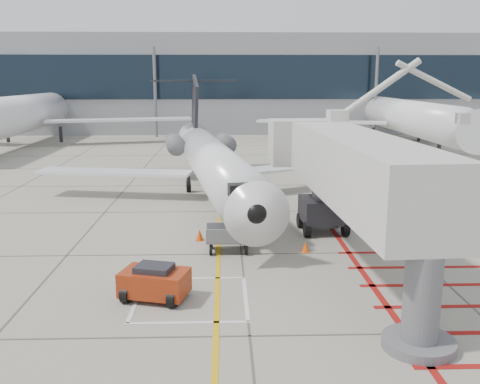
{
  "coord_description": "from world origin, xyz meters",
  "views": [
    {
      "loc": [
        -0.77,
        -19.46,
        7.97
      ],
      "look_at": [
        0.0,
        6.0,
        2.5
      ],
      "focal_mm": 40.0,
      "sensor_mm": 36.0,
      "label": 1
    }
  ],
  "objects": [
    {
      "name": "ground_plane",
      "position": [
        0.0,
        0.0,
        0.0
      ],
      "size": [
        260.0,
        260.0,
        0.0
      ],
      "primitive_type": "plane",
      "color": "#9B9685",
      "rests_on": "ground"
    },
    {
      "name": "regional_jet",
      "position": [
        -1.06,
        12.79,
        4.0
      ],
      "size": [
        28.51,
        33.8,
        8.0
      ],
      "primitive_type": null,
      "rotation": [
        0.0,
        0.0,
        0.15
      ],
      "color": "white",
      "rests_on": "ground_plane"
    },
    {
      "name": "jet_bridge",
      "position": [
        4.7,
        1.57,
        3.79
      ],
      "size": [
        9.95,
        19.37,
        7.57
      ],
      "primitive_type": null,
      "rotation": [
        0.0,
        0.0,
        0.05
      ],
      "color": "silver",
      "rests_on": "ground_plane"
    },
    {
      "name": "pushback_tug",
      "position": [
        -3.33,
        -0.99,
        0.69
      ],
      "size": [
        2.68,
        2.05,
        1.38
      ],
      "primitive_type": null,
      "rotation": [
        0.0,
        0.0,
        -0.26
      ],
      "color": "#972A0E",
      "rests_on": "ground_plane"
    },
    {
      "name": "baggage_cart",
      "position": [
        -0.59,
        4.4,
        0.65
      ],
      "size": [
        2.05,
        1.3,
        1.3
      ],
      "primitive_type": null,
      "rotation": [
        0.0,
        0.0,
        -0.0
      ],
      "color": "slate",
      "rests_on": "ground_plane"
    },
    {
      "name": "ground_power_unit",
      "position": [
        10.57,
        5.41,
        1.07
      ],
      "size": [
        3.07,
        2.38,
        2.14
      ],
      "primitive_type": null,
      "rotation": [
        0.0,
        0.0,
        -0.33
      ],
      "color": "silver",
      "rests_on": "ground_plane"
    },
    {
      "name": "cone_nose",
      "position": [
        -2.02,
        6.19,
        0.29
      ],
      "size": [
        0.41,
        0.41,
        0.57
      ],
      "primitive_type": "cone",
      "color": "#DD4A0B",
      "rests_on": "ground_plane"
    },
    {
      "name": "cone_side",
      "position": [
        3.0,
        4.2,
        0.26
      ],
      "size": [
        0.38,
        0.38,
        0.52
      ],
      "primitive_type": "cone",
      "color": "#FF570D",
      "rests_on": "ground_plane"
    },
    {
      "name": "terminal_building",
      "position": [
        10.0,
        70.0,
        7.0
      ],
      "size": [
        180.0,
        28.0,
        14.0
      ],
      "primitive_type": "cube",
      "color": "gray",
      "rests_on": "ground_plane"
    },
    {
      "name": "terminal_glass_band",
      "position": [
        10.0,
        55.95,
        8.0
      ],
      "size": [
        180.0,
        0.1,
        6.0
      ],
      "primitive_type": "cube",
      "color": "black",
      "rests_on": "ground_plane"
    },
    {
      "name": "bg_aircraft_b",
      "position": [
        -24.53,
        46.0,
        6.59
      ],
      "size": [
        39.56,
        43.95,
        13.19
      ],
      "primitive_type": null,
      "color": "silver",
      "rests_on": "ground_plane"
    },
    {
      "name": "bg_aircraft_c",
      "position": [
        21.17,
        46.0,
        5.94
      ],
      "size": [
        35.62,
        39.57,
        11.87
      ],
      "primitive_type": null,
      "color": "silver",
      "rests_on": "ground_plane"
    }
  ]
}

